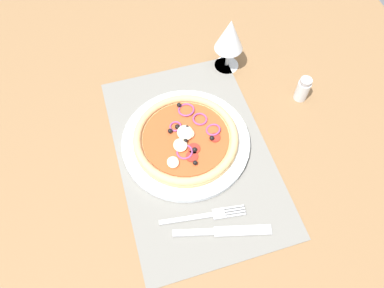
{
  "coord_description": "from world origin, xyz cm",
  "views": [
    {
      "loc": [
        38.8,
        -11.86,
        72.09
      ],
      "look_at": [
        -0.81,
        0.0,
        2.8
      ],
      "focal_mm": 33.75,
      "sensor_mm": 36.0,
      "label": 1
    }
  ],
  "objects_px": {
    "fork": "(208,215)",
    "wine_glass": "(230,36)",
    "knife": "(223,231)",
    "pepper_shaker": "(303,89)",
    "plate": "(186,142)",
    "pizza": "(186,138)"
  },
  "relations": [
    {
      "from": "wine_glass",
      "to": "pepper_shaker",
      "type": "relative_size",
      "value": 2.22
    },
    {
      "from": "plate",
      "to": "knife",
      "type": "height_order",
      "value": "plate"
    },
    {
      "from": "fork",
      "to": "pepper_shaker",
      "type": "bearing_deg",
      "value": 43.56
    },
    {
      "from": "knife",
      "to": "wine_glass",
      "type": "distance_m",
      "value": 0.47
    },
    {
      "from": "pizza",
      "to": "fork",
      "type": "height_order",
      "value": "pizza"
    },
    {
      "from": "pizza",
      "to": "wine_glass",
      "type": "distance_m",
      "value": 0.28
    },
    {
      "from": "fork",
      "to": "knife",
      "type": "height_order",
      "value": "knife"
    },
    {
      "from": "plate",
      "to": "pepper_shaker",
      "type": "xyz_separation_m",
      "value": [
        -0.05,
        0.31,
        0.02
      ]
    },
    {
      "from": "plate",
      "to": "knife",
      "type": "distance_m",
      "value": 0.22
    },
    {
      "from": "wine_glass",
      "to": "pepper_shaker",
      "type": "distance_m",
      "value": 0.22
    },
    {
      "from": "knife",
      "to": "pepper_shaker",
      "type": "bearing_deg",
      "value": 56.55
    },
    {
      "from": "plate",
      "to": "pepper_shaker",
      "type": "bearing_deg",
      "value": 99.15
    },
    {
      "from": "plate",
      "to": "fork",
      "type": "xyz_separation_m",
      "value": [
        0.18,
        -0.01,
        -0.0
      ]
    },
    {
      "from": "plate",
      "to": "pizza",
      "type": "relative_size",
      "value": 1.23
    },
    {
      "from": "wine_glass",
      "to": "pepper_shaker",
      "type": "height_order",
      "value": "wine_glass"
    },
    {
      "from": "plate",
      "to": "fork",
      "type": "bearing_deg",
      "value": -1.78
    },
    {
      "from": "fork",
      "to": "knife",
      "type": "xyz_separation_m",
      "value": [
        0.04,
        0.02,
        0.0
      ]
    },
    {
      "from": "plate",
      "to": "pizza",
      "type": "xyz_separation_m",
      "value": [
        -0.0,
        0.0,
        0.02
      ]
    },
    {
      "from": "fork",
      "to": "knife",
      "type": "distance_m",
      "value": 0.05
    },
    {
      "from": "pepper_shaker",
      "to": "pizza",
      "type": "bearing_deg",
      "value": -80.85
    },
    {
      "from": "fork",
      "to": "pepper_shaker",
      "type": "distance_m",
      "value": 0.39
    },
    {
      "from": "fork",
      "to": "wine_glass",
      "type": "distance_m",
      "value": 0.44
    }
  ]
}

